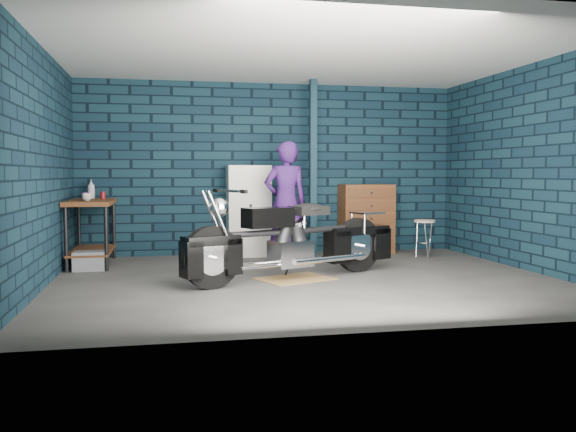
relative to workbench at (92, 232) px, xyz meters
name	(u,v)px	position (x,y,z in m)	size (l,w,h in m)	color
ground	(307,279)	(2.68, -1.75, -0.46)	(6.00, 6.00, 0.00)	#524F4C
room_walls	(297,124)	(2.68, -1.20, 1.45)	(6.02, 5.01, 2.71)	#0E2130
support_post	(313,169)	(3.23, 0.20, 0.90)	(0.10, 0.10, 2.70)	#102733
workbench	(92,232)	(0.00, 0.00, 0.00)	(0.60, 1.40, 0.91)	brown
drip_mat	(295,279)	(2.54, -1.69, -0.45)	(0.85, 0.64, 0.01)	olive
motorcycle	(295,234)	(2.54, -1.69, 0.10)	(2.51, 0.68, 1.10)	black
person	(286,202)	(2.71, -0.28, 0.41)	(0.63, 0.42, 1.74)	#411B67
storage_bin	(89,261)	(0.02, -0.50, -0.33)	(0.41, 0.29, 0.25)	gray
locker	(249,211)	(2.28, 0.48, 0.25)	(0.65, 0.47, 1.40)	silver
tool_chest	(367,219)	(4.19, 0.48, 0.10)	(0.83, 0.46, 1.10)	brown
shop_stool	(424,239)	(4.88, -0.21, -0.17)	(0.32, 0.32, 0.57)	#C3AF93
cup_a	(87,197)	(-0.03, -0.24, 0.51)	(0.13, 0.13, 0.10)	#C3AF93
mug_purple	(85,196)	(-0.08, 0.01, 0.51)	(0.08, 0.08, 0.11)	#561965
mug_red	(103,195)	(0.13, 0.31, 0.51)	(0.07, 0.07, 0.10)	maroon
bottle	(91,189)	(-0.05, 0.50, 0.60)	(0.11, 0.11, 0.28)	gray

